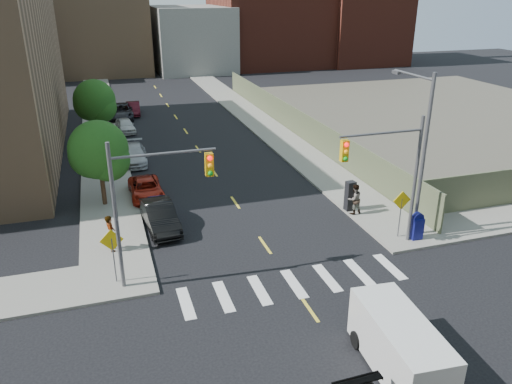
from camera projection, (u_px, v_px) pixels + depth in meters
ground at (329, 337)px, 19.74m from camera, size 160.00×160.00×0.00m
sidewalk_nw at (99, 114)px, 54.13m from camera, size 3.50×73.00×0.15m
sidewalk_ne at (237, 105)px, 58.46m from camera, size 3.50×73.00×0.15m
fence_north at (294, 121)px, 46.63m from camera, size 0.12×44.00×2.50m
gravel_lot at (445, 115)px, 54.00m from camera, size 36.00×42.00×0.06m
bg_bldg_midwest at (101, 24)px, 78.68m from camera, size 14.00×16.00×15.00m
bg_bldg_center at (191, 39)px, 81.78m from camera, size 12.00×16.00×10.00m
bg_bldg_east at (268, 17)px, 86.31m from camera, size 18.00×18.00×16.00m
bg_bldg_fareast at (357, 10)px, 88.63m from camera, size 14.00×16.00×18.00m
signal_nw at (150, 194)px, 21.64m from camera, size 4.59×0.30×7.00m
signal_ne at (391, 166)px, 24.98m from camera, size 4.59×0.30×7.00m
streetlight_ne at (420, 144)px, 26.13m from camera, size 0.25×3.70×9.00m
warn_sign_nw at (112, 246)px, 22.53m from camera, size 1.06×0.06×2.83m
warn_sign_ne at (401, 206)px, 26.72m from camera, size 1.06×0.06×2.83m
warn_sign_midwest at (103, 157)px, 34.43m from camera, size 1.06×0.06×2.83m
tree_west_near at (99, 153)px, 30.33m from camera, size 3.66×3.64×5.52m
tree_west_far at (95, 103)px, 43.55m from camera, size 3.66×3.64×5.52m
parked_car_blue at (160, 212)px, 29.20m from camera, size 1.58×3.84×1.30m
parked_car_black at (160, 216)px, 28.38m from camera, size 1.94×4.72×1.52m
parked_car_red at (146, 189)px, 32.61m from camera, size 2.12×4.45×1.22m
parked_car_silver at (134, 154)px, 39.10m from camera, size 2.14×4.82×1.37m
parked_car_white at (125, 125)px, 47.45m from camera, size 1.91×3.96×1.30m
parked_car_maroon at (133, 109)px, 53.94m from camera, size 1.67×4.16×1.35m
parked_car_grey at (121, 111)px, 52.38m from camera, size 3.00×5.64×1.51m
cargo_van at (397, 343)px, 17.72m from camera, size 2.27×4.87×2.17m
mailbox at (417, 226)px, 26.92m from camera, size 0.64×0.49×1.54m
payphone at (350, 196)px, 30.36m from camera, size 0.59×0.50×1.85m
pedestrian_west at (111, 233)px, 25.62m from camera, size 0.54×0.76×1.96m
pedestrian_east at (354, 199)px, 29.84m from camera, size 1.01×0.84×1.88m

